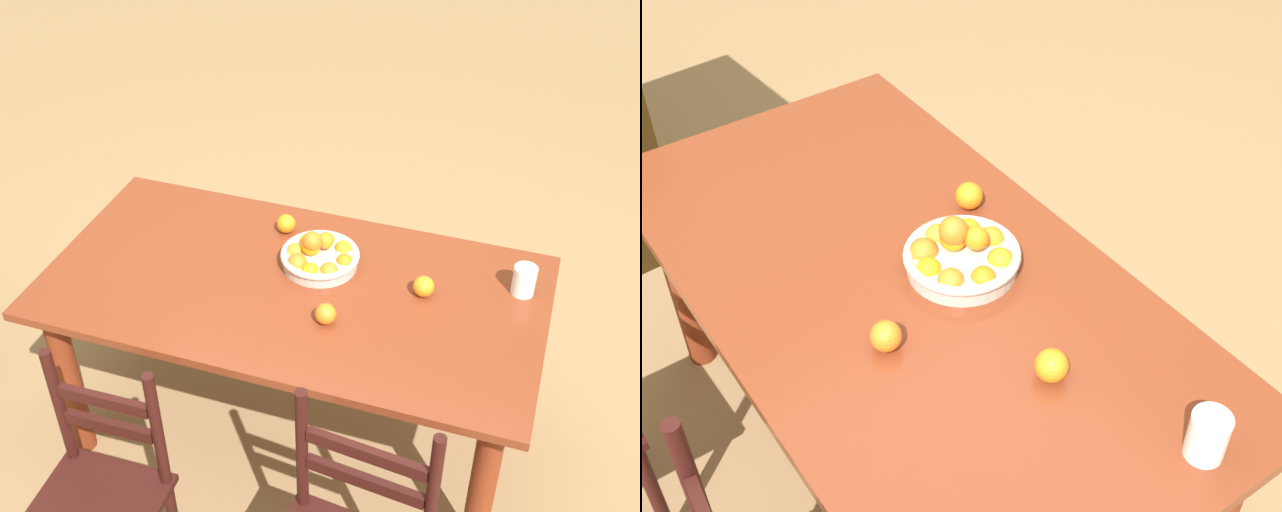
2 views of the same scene
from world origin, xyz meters
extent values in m
plane|color=olive|center=(0.00, 0.00, 0.00)|extent=(12.00, 12.00, 0.00)
cube|color=maroon|center=(0.00, 0.00, 0.73)|extent=(1.72, 0.90, 0.03)
cylinder|color=maroon|center=(-0.76, -0.34, 0.36)|extent=(0.08, 0.08, 0.71)
cylinder|color=maroon|center=(0.76, -0.34, 0.36)|extent=(0.08, 0.08, 0.71)
cylinder|color=maroon|center=(-0.76, 0.34, 0.36)|extent=(0.08, 0.08, 0.71)
cylinder|color=maroon|center=(0.76, 0.34, 0.36)|extent=(0.08, 0.08, 0.71)
cube|color=black|center=(0.34, 0.84, 0.42)|extent=(0.39, 0.39, 0.03)
cylinder|color=black|center=(0.51, 0.68, 0.20)|extent=(0.04, 0.04, 0.41)
cylinder|color=black|center=(0.51, 0.68, 0.66)|extent=(0.04, 0.04, 0.46)
cylinder|color=black|center=(0.18, 0.67, 0.66)|extent=(0.04, 0.04, 0.46)
cube|color=black|center=(0.35, 0.68, 0.62)|extent=(0.29, 0.03, 0.04)
cube|color=black|center=(0.35, 0.68, 0.74)|extent=(0.29, 0.03, 0.04)
cylinder|color=black|center=(-0.25, 0.63, 0.69)|extent=(0.04, 0.04, 0.47)
cylinder|color=black|center=(-0.64, 0.66, 0.69)|extent=(0.04, 0.04, 0.47)
cube|color=black|center=(-0.45, 0.65, 0.66)|extent=(0.35, 0.06, 0.04)
cube|color=black|center=(-0.45, 0.65, 0.77)|extent=(0.35, 0.06, 0.04)
cylinder|color=#BDB3AB|center=(-0.05, -0.13, 0.77)|extent=(0.27, 0.27, 0.05)
torus|color=#BDB3AB|center=(-0.05, -0.13, 0.79)|extent=(0.28, 0.28, 0.02)
sphere|color=orange|center=(0.04, -0.13, 0.78)|extent=(0.07, 0.07, 0.07)
sphere|color=orange|center=(0.01, -0.06, 0.78)|extent=(0.07, 0.07, 0.07)
sphere|color=orange|center=(-0.05, -0.04, 0.78)|extent=(0.06, 0.06, 0.06)
sphere|color=orange|center=(-0.11, -0.06, 0.78)|extent=(0.07, 0.07, 0.07)
sphere|color=orange|center=(-0.14, -0.13, 0.78)|extent=(0.06, 0.06, 0.06)
sphere|color=orange|center=(-0.12, -0.20, 0.78)|extent=(0.07, 0.07, 0.07)
sphere|color=orange|center=(-0.05, -0.22, 0.78)|extent=(0.07, 0.07, 0.07)
sphere|color=orange|center=(0.01, -0.20, 0.78)|extent=(0.07, 0.07, 0.07)
sphere|color=orange|center=(-0.03, -0.13, 0.85)|extent=(0.07, 0.07, 0.07)
sphere|color=orange|center=(-0.02, -0.13, 0.82)|extent=(0.07, 0.07, 0.07)
sphere|color=orange|center=(-0.06, -0.17, 0.83)|extent=(0.06, 0.06, 0.06)
sphere|color=orange|center=(-0.17, 0.15, 0.78)|extent=(0.07, 0.07, 0.07)
sphere|color=orange|center=(-0.44, -0.09, 0.78)|extent=(0.07, 0.07, 0.07)
sphere|color=orange|center=(0.13, -0.28, 0.78)|extent=(0.07, 0.07, 0.07)
cylinder|color=silver|center=(-0.75, -0.21, 0.80)|extent=(0.08, 0.08, 0.11)
camera|label=1|loc=(-0.78, 2.03, 2.53)|focal=45.72mm
camera|label=2|loc=(-1.29, 0.75, 2.13)|focal=48.23mm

